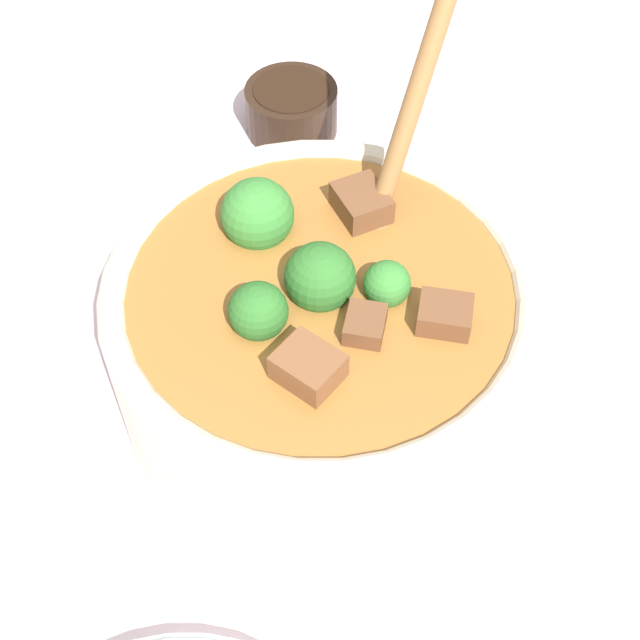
# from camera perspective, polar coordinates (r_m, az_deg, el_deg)

# --- Properties ---
(ground_plane) EXTENTS (4.00, 4.00, 0.00)m
(ground_plane) POSITION_cam_1_polar(r_m,az_deg,el_deg) (0.58, -0.00, -3.94)
(ground_plane) COLOR silver
(stew_bowl) EXTENTS (0.25, 0.27, 0.24)m
(stew_bowl) POSITION_cam_1_polar(r_m,az_deg,el_deg) (0.53, -0.00, -0.36)
(stew_bowl) COLOR beige
(stew_bowl) RESTS_ON ground_plane
(condiment_bowl) EXTENTS (0.07, 0.07, 0.04)m
(condiment_bowl) POSITION_cam_1_polar(r_m,az_deg,el_deg) (0.73, -1.84, 13.46)
(condiment_bowl) COLOR black
(condiment_bowl) RESTS_ON ground_plane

